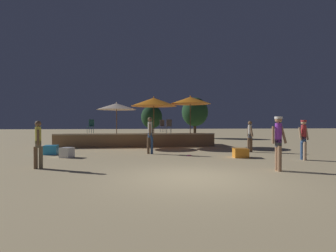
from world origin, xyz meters
name	(u,v)px	position (x,y,z in m)	size (l,w,h in m)	color
ground_plane	(192,178)	(0.00, 0.00, 0.00)	(120.00, 120.00, 0.00)	#D1B784
wooden_deck	(136,140)	(-1.55, 10.71, 0.40)	(10.20, 2.54, 0.88)	olive
patio_umbrella_0	(154,102)	(-0.42, 9.66, 2.90)	(2.97, 2.97, 3.25)	brown
patio_umbrella_1	(117,106)	(-2.78, 9.57, 2.59)	(2.48, 2.48, 2.87)	brown
patio_umbrella_2	(190,100)	(1.99, 9.73, 3.03)	(2.70, 2.70, 3.35)	brown
cube_seat_0	(67,152)	(-4.65, 4.98, 0.22)	(0.63, 0.63, 0.45)	white
cube_seat_1	(51,150)	(-5.73, 6.27, 0.22)	(0.66, 0.66, 0.45)	#2D9EDB
cube_seat_2	(240,153)	(3.09, 4.02, 0.20)	(0.69, 0.69, 0.41)	orange
person_0	(38,143)	(-4.86, 2.12, 0.86)	(0.28, 0.47, 1.62)	#72664C
person_1	(250,135)	(4.44, 6.04, 0.89)	(0.29, 0.50, 1.66)	brown
person_2	(150,133)	(-0.87, 5.89, 1.02)	(0.31, 0.55, 1.84)	#2D4C7F
person_3	(278,140)	(2.99, 0.72, 1.00)	(0.50, 0.30, 1.76)	#997051
person_4	(304,138)	(5.37, 2.92, 0.94)	(0.50, 0.29, 1.68)	#2D4C7F
bistro_chair_0	(91,125)	(-4.49, 10.37, 1.42)	(0.42, 0.43, 0.90)	#1E4C47
bistro_chair_1	(163,125)	(0.33, 11.51, 1.42)	(0.44, 0.45, 0.90)	#47474C
bistro_chair_2	(169,125)	(0.62, 10.14, 1.42)	(0.40, 0.40, 0.90)	#47474C
frisbee_disc	(189,155)	(0.91, 4.89, 0.02)	(0.23, 0.23, 0.03)	#E54C99
background_tree_0	(152,117)	(-0.05, 18.08, 2.11)	(2.03, 2.03, 3.25)	#3D2B1C
background_tree_1	(195,112)	(4.42, 18.99, 2.66)	(2.67, 2.67, 4.14)	#3D2B1C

